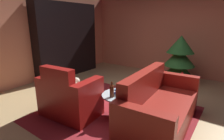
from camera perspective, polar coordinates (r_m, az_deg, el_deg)
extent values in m
plane|color=tan|center=(3.61, 3.27, -11.63)|extent=(6.90, 6.90, 0.00)
cube|color=#D77D5C|center=(5.90, 19.08, 10.90)|extent=(5.66, 0.06, 2.52)
cube|color=#D77D5C|center=(5.28, -23.55, 10.04)|extent=(0.06, 5.87, 2.52)
cube|color=maroon|center=(3.34, 1.23, -13.93)|extent=(2.55, 2.44, 0.01)
cube|color=black|center=(5.52, -12.99, 9.23)|extent=(0.03, 2.16, 2.16)
cube|color=black|center=(6.38, -6.75, 10.29)|extent=(0.35, 0.02, 2.16)
cube|color=black|center=(5.02, -23.44, 7.79)|extent=(0.35, 0.03, 2.16)
cube|color=black|center=(5.85, -13.44, -1.19)|extent=(0.33, 2.11, 0.03)
cube|color=black|center=(5.74, -13.70, 2.91)|extent=(0.33, 2.11, 0.03)
cube|color=black|center=(5.67, -13.98, 7.14)|extent=(0.33, 2.11, 0.02)
cube|color=black|center=(5.63, -14.26, 11.45)|extent=(0.33, 2.11, 0.02)
cube|color=black|center=(5.62, -14.56, 15.80)|extent=(0.33, 2.11, 0.02)
cube|color=black|center=(5.64, -14.87, 20.14)|extent=(0.33, 2.11, 0.03)
cube|color=black|center=(5.78, -14.79, 6.50)|extent=(0.05, 1.10, 0.68)
cube|color=black|center=(5.76, -14.63, 6.48)|extent=(0.03, 1.13, 0.71)
cube|color=#403624|center=(6.52, -7.01, 2.60)|extent=(0.25, 0.03, 0.36)
cube|color=#AF9B9A|center=(6.52, -7.36, 2.15)|extent=(0.20, 0.04, 0.27)
cube|color=gold|center=(6.49, -7.75, 2.31)|extent=(0.17, 0.04, 0.32)
cube|color=gold|center=(6.44, -7.73, 2.28)|extent=(0.25, 0.03, 0.34)
cube|color=#424023|center=(6.42, -8.15, 2.34)|extent=(0.20, 0.04, 0.36)
cube|color=#7F5B94|center=(6.40, -8.41, 1.89)|extent=(0.19, 0.04, 0.27)
cube|color=red|center=(6.37, -7.77, 13.60)|extent=(0.18, 0.03, 0.29)
cube|color=#C09790|center=(6.32, -7.95, 13.54)|extent=(0.22, 0.05, 0.28)
cube|color=teal|center=(6.30, -8.43, 13.64)|extent=(0.17, 0.03, 0.31)
cube|color=#464029|center=(6.26, -8.57, 13.41)|extent=(0.20, 0.04, 0.26)
cube|color=orange|center=(6.21, -8.66, 13.30)|extent=(0.26, 0.05, 0.24)
cube|color=#186F98|center=(6.21, -9.28, 13.62)|extent=(0.17, 0.04, 0.32)
cube|color=gold|center=(6.35, -7.53, 17.21)|extent=(0.26, 0.05, 0.23)
cube|color=#914CA5|center=(6.31, -7.85, 17.41)|extent=(0.27, 0.04, 0.28)
cube|color=#8957A4|center=(6.29, -8.17, 17.40)|extent=(0.25, 0.03, 0.28)
cube|color=navy|center=(6.27, -8.67, 17.31)|extent=(0.20, 0.05, 0.26)
cube|color=gold|center=(6.24, -9.18, 17.58)|extent=(0.17, 0.05, 0.32)
cube|color=maroon|center=(3.33, -13.04, -10.33)|extent=(0.69, 0.72, 0.43)
cube|color=maroon|center=(2.98, -17.04, -3.94)|extent=(0.65, 0.20, 0.50)
cube|color=maroon|center=(3.02, -7.53, -9.89)|extent=(0.23, 0.68, 0.71)
cube|color=maroon|center=(3.55, -17.96, -6.60)|extent=(0.23, 0.68, 0.71)
ellipsoid|color=beige|center=(3.27, -12.87, -4.96)|extent=(0.29, 0.20, 0.18)
sphere|color=beige|center=(3.33, -11.39, -3.48)|extent=(0.13, 0.13, 0.13)
cube|color=maroon|center=(3.01, 15.55, -13.50)|extent=(0.87, 1.52, 0.42)
cube|color=maroon|center=(2.92, 10.36, -4.63)|extent=(0.25, 1.49, 0.46)
cube|color=maroon|center=(2.28, 9.08, -19.61)|extent=(0.80, 0.20, 0.67)
cube|color=maroon|center=(3.69, 19.60, -6.20)|extent=(0.80, 0.20, 0.67)
cylinder|color=black|center=(3.11, 5.50, -12.23)|extent=(0.04, 0.04, 0.40)
cylinder|color=black|center=(3.33, 2.65, -10.15)|extent=(0.04, 0.04, 0.40)
cylinder|color=black|center=(3.12, -0.47, -12.00)|extent=(0.04, 0.04, 0.40)
cylinder|color=silver|center=(3.09, 2.64, -8.03)|extent=(0.64, 0.64, 0.02)
cube|color=#394791|center=(3.09, 2.93, -7.52)|extent=(0.22, 0.14, 0.03)
cube|color=gray|center=(3.09, 2.98, -7.11)|extent=(0.15, 0.13, 0.02)
cube|color=red|center=(3.08, 3.20, -6.86)|extent=(0.20, 0.12, 0.02)
cube|color=#2D5388|center=(3.06, 2.81, -6.50)|extent=(0.19, 0.16, 0.03)
cube|color=#9C9172|center=(3.06, 3.12, -6.01)|extent=(0.16, 0.12, 0.03)
cylinder|color=#572512|center=(2.95, -0.07, -6.87)|extent=(0.07, 0.07, 0.20)
cylinder|color=#572512|center=(2.90, -0.07, -4.44)|extent=(0.03, 0.03, 0.07)
cylinder|color=brown|center=(5.19, 20.21, -3.10)|extent=(0.08, 0.08, 0.15)
cone|color=#29682B|center=(5.11, 20.53, 0.13)|extent=(0.89, 0.89, 0.45)
cone|color=#29682B|center=(5.03, 20.89, 3.87)|extent=(0.80, 0.80, 0.45)
cone|color=#29682B|center=(4.98, 21.26, 7.71)|extent=(0.70, 0.70, 0.45)
sphere|color=yellow|center=(4.92, 23.53, -2.07)|extent=(0.05, 0.05, 0.05)
sphere|color=red|center=(5.07, 24.34, -1.84)|extent=(0.06, 0.06, 0.06)
sphere|color=red|center=(4.77, 21.66, -0.95)|extent=(0.06, 0.06, 0.06)
sphere|color=yellow|center=(5.30, 19.09, 4.66)|extent=(0.08, 0.08, 0.08)
sphere|color=yellow|center=(5.27, 21.97, 6.57)|extent=(0.05, 0.05, 0.05)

